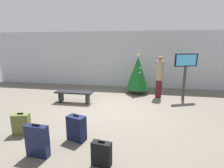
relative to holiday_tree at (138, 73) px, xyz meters
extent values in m
plane|color=#665E54|center=(-0.80, -2.57, -1.03)|extent=(16.00, 16.00, 0.00)
cube|color=#B7BCC1|center=(-0.80, 1.43, 0.52)|extent=(16.00, 0.20, 3.10)
cylinder|color=#4C3319|center=(0.00, 0.00, -0.92)|extent=(0.12, 0.12, 0.23)
cone|color=#14511E|center=(0.00, 0.00, 0.00)|extent=(1.12, 1.12, 1.61)
sphere|color=#F2D84C|center=(0.00, 0.00, 0.86)|extent=(0.12, 0.12, 0.12)
sphere|color=silver|center=(0.10, -0.14, 0.27)|extent=(0.08, 0.08, 0.08)
sphere|color=red|center=(0.33, -0.15, -0.29)|extent=(0.08, 0.08, 0.08)
sphere|color=silver|center=(0.11, 0.23, 0.03)|extent=(0.08, 0.08, 0.08)
sphere|color=silver|center=(0.10, -0.23, 0.05)|extent=(0.08, 0.08, 0.08)
sphere|color=yellow|center=(0.12, 0.12, 0.29)|extent=(0.08, 0.08, 0.08)
cylinder|color=#333338|center=(2.04, -0.63, -0.30)|extent=(0.12, 0.12, 1.47)
cube|color=black|center=(2.04, -0.63, 0.71)|extent=(0.99, 0.44, 0.54)
cube|color=#4CB2F2|center=(2.04, -0.68, 0.71)|extent=(0.87, 0.34, 0.46)
cube|color=black|center=(-2.54, -1.92, -0.58)|extent=(1.56, 0.44, 0.06)
cube|color=black|center=(-3.13, -1.92, -0.82)|extent=(0.08, 0.35, 0.42)
cube|color=black|center=(-1.95, -1.92, -0.82)|extent=(0.08, 0.35, 0.42)
cylinder|color=#4C1419|center=(0.98, -0.54, -0.62)|extent=(0.27, 0.27, 0.82)
cylinder|color=gray|center=(0.98, -0.54, 0.22)|extent=(0.49, 0.49, 0.87)
sphere|color=#8C6647|center=(0.98, -0.54, 0.75)|extent=(0.20, 0.20, 0.20)
cube|color=#141938|center=(-1.93, -5.52, -0.67)|extent=(0.51, 0.20, 0.72)
cube|color=black|center=(-1.93, -5.52, -0.29)|extent=(0.18, 0.04, 0.04)
cube|color=#59602D|center=(-2.93, -4.69, -0.75)|extent=(0.47, 0.33, 0.57)
cube|color=black|center=(-2.93, -4.69, -0.44)|extent=(0.15, 0.07, 0.04)
cube|color=#141938|center=(-1.35, -4.72, -0.71)|extent=(0.51, 0.39, 0.64)
cube|color=black|center=(-1.35, -4.72, -0.37)|extent=(0.16, 0.08, 0.04)
cube|color=black|center=(-0.50, -5.58, -0.78)|extent=(0.42, 0.23, 0.51)
cube|color=black|center=(-0.50, -5.58, -0.50)|extent=(0.14, 0.05, 0.04)
camera|label=1|loc=(0.26, -8.63, 1.36)|focal=28.45mm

